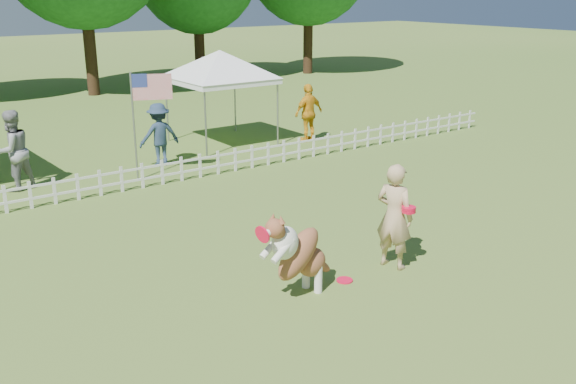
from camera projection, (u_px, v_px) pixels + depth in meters
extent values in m
plane|color=#39641F|center=(372.00, 290.00, 9.88)|extent=(120.00, 120.00, 0.00)
imported|color=tan|center=(394.00, 216.00, 10.47)|extent=(0.60, 0.74, 1.77)
cylinder|color=red|center=(345.00, 280.00, 10.19)|extent=(0.31, 0.31, 0.02)
imported|color=gray|center=(13.00, 151.00, 14.52)|extent=(1.09, 0.97, 1.85)
imported|color=#23354C|center=(159.00, 135.00, 16.58)|extent=(1.09, 0.67, 1.64)
imported|color=orange|center=(309.00, 113.00, 19.21)|extent=(1.04, 0.49, 1.73)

